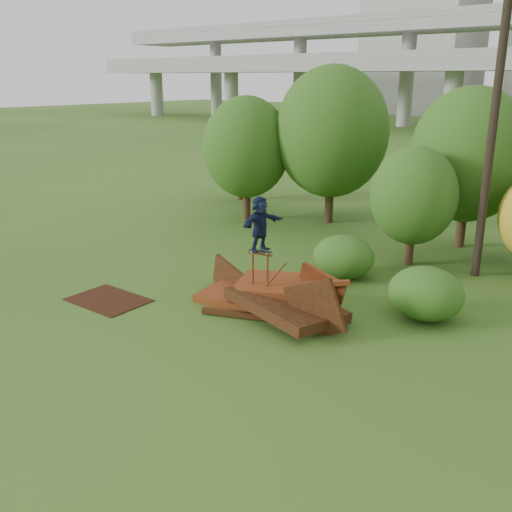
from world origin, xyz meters
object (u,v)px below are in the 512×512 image
Objects in this scene: scrap_pile at (273,298)px; flat_plate at (108,300)px; skater at (260,224)px; utility_pole at (493,125)px.

flat_plate is at bearing -148.97° from scrap_pile.
scrap_pile is 2.48× the size of flat_plate.
skater is 5.41m from flat_plate.
utility_pole is (7.90, 9.60, 5.10)m from flat_plate.
utility_pole is (3.51, 6.96, 4.72)m from scrap_pile.
scrap_pile is 2.25m from skater.
flat_plate is 13.44m from utility_pole.
utility_pole is at bearing 63.25° from scrap_pile.
scrap_pile is 0.58× the size of utility_pole.
utility_pole is at bearing 50.56° from flat_plate.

